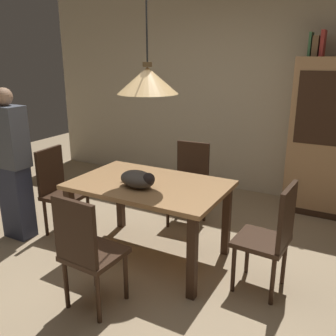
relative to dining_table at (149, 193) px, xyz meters
name	(u,v)px	position (x,y,z in m)	size (l,w,h in m)	color
ground	(141,281)	(0.14, -0.40, -0.65)	(10.00, 10.00, 0.00)	tan
back_wall	(244,87)	(0.14, 2.25, 0.80)	(6.40, 0.10, 2.90)	beige
dining_table	(149,193)	(0.00, 0.00, 0.00)	(1.40, 0.90, 0.75)	#A87A4C
chair_left_side	(59,187)	(-1.13, -0.01, -0.14)	(0.43, 0.43, 0.93)	#382316
chair_right_side	(272,234)	(1.13, 0.00, -0.14)	(0.42, 0.42, 0.93)	#382316
chair_far_back	(189,180)	(0.00, 0.88, -0.14)	(0.42, 0.42, 0.93)	#382316
chair_near_front	(87,249)	(0.00, -0.88, -0.14)	(0.42, 0.42, 0.93)	#382316
cat_sleeping	(138,179)	(-0.02, -0.15, 0.18)	(0.39, 0.27, 0.16)	#4C4742
pendant_lamp	(148,80)	(0.00, 0.00, 1.01)	(0.52, 0.52, 1.30)	#E5B775
book_green_slim	(311,44)	(0.99, 1.92, 1.33)	(0.03, 0.20, 0.26)	#427A4C
book_brown_thick	(316,46)	(1.05, 1.92, 1.31)	(0.06, 0.24, 0.22)	brown
book_red_tall	(323,43)	(1.12, 1.92, 1.34)	(0.04, 0.22, 0.28)	#B73833
person_standing	(12,166)	(-1.44, -0.31, 0.14)	(0.36, 0.22, 1.57)	#2D3347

